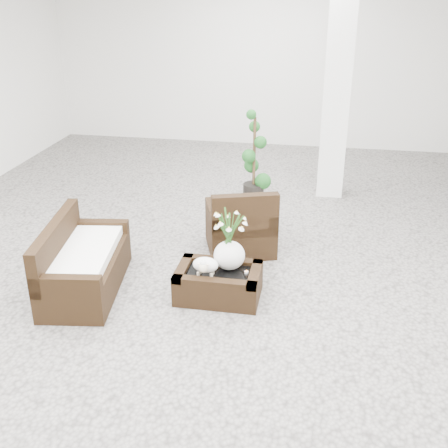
% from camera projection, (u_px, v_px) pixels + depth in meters
% --- Properties ---
extents(ground, '(11.00, 11.00, 0.00)m').
position_uv_depth(ground, '(225.00, 268.00, 6.75)').
color(ground, gray).
rests_on(ground, ground).
extents(column, '(0.40, 0.40, 3.50)m').
position_uv_depth(column, '(338.00, 83.00, 8.36)').
color(column, white).
rests_on(column, ground).
extents(coffee_table, '(0.90, 0.60, 0.31)m').
position_uv_depth(coffee_table, '(219.00, 284.00, 6.07)').
color(coffee_table, black).
rests_on(coffee_table, ground).
extents(sheep_figurine, '(0.28, 0.23, 0.21)m').
position_uv_depth(sheep_figurine, '(206.00, 266.00, 5.90)').
color(sheep_figurine, white).
rests_on(sheep_figurine, coffee_table).
extents(planter_narcissus, '(0.44, 0.44, 0.80)m').
position_uv_depth(planter_narcissus, '(229.00, 235.00, 5.92)').
color(planter_narcissus, white).
rests_on(planter_narcissus, coffee_table).
extents(tealight, '(0.04, 0.04, 0.03)m').
position_uv_depth(tealight, '(246.00, 272.00, 5.97)').
color(tealight, white).
rests_on(tealight, coffee_table).
extents(armchair, '(1.01, 0.99, 0.86)m').
position_uv_depth(armchair, '(240.00, 218.00, 7.05)').
color(armchair, black).
rests_on(armchair, ground).
extents(loveseat, '(0.92, 1.58, 0.79)m').
position_uv_depth(loveseat, '(84.00, 257.00, 6.14)').
color(loveseat, black).
rests_on(loveseat, ground).
extents(topiary, '(0.37, 0.37, 1.38)m').
position_uv_depth(topiary, '(254.00, 155.00, 8.62)').
color(topiary, '#184C1A').
rests_on(topiary, ground).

